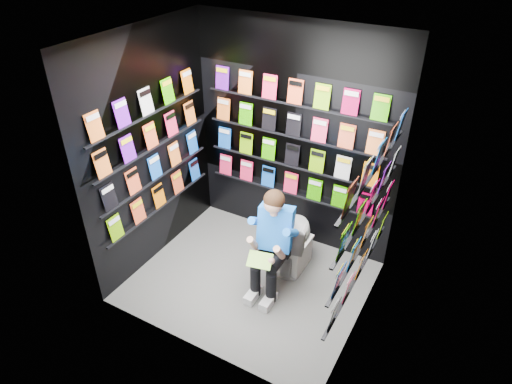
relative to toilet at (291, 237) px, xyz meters
The scene contains 14 objects.
floor 0.67m from the toilet, 115.97° to the right, with size 2.40×2.40×0.00m, color #5C5C5A.
ceiling 2.30m from the toilet, 115.97° to the right, with size 2.40×2.40×0.00m, color white.
wall_back 1.09m from the toilet, 116.11° to the left, with size 2.40×0.04×2.60m, color black.
wall_front 1.78m from the toilet, 99.24° to the right, with size 2.40×0.04×2.60m, color black.
wall_left 1.79m from the toilet, 160.85° to the right, with size 0.04×2.00×2.60m, color black.
wall_right 1.43m from the toilet, 27.69° to the right, with size 0.04×2.00×2.60m, color black.
comics_back 1.08m from the toilet, 117.54° to the left, with size 2.10×0.06×1.37m, color #E9522A, non-canonical shape.
comics_left 1.77m from the toilet, 160.47° to the right, with size 0.06×1.70×1.37m, color #E9522A, non-canonical shape.
comics_right 1.41m from the toilet, 28.45° to the right, with size 0.06×1.70×1.37m, color #E9522A, non-canonical shape.
toilet is the anchor object (origin of this frame).
longbox 0.23m from the toilet, 21.35° to the right, with size 0.23×0.42×0.31m, color silver.
longbox_lid 0.09m from the toilet, 21.35° to the right, with size 0.25×0.44×0.03m, color silver.
reader 0.53m from the toilet, 90.00° to the right, with size 0.48×0.69×1.28m, color blue, non-canonical shape.
held_comic 0.76m from the toilet, 90.00° to the right, with size 0.24×0.01×0.17m, color #35A760.
Camera 1 is at (1.86, -3.20, 3.52)m, focal length 32.00 mm.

